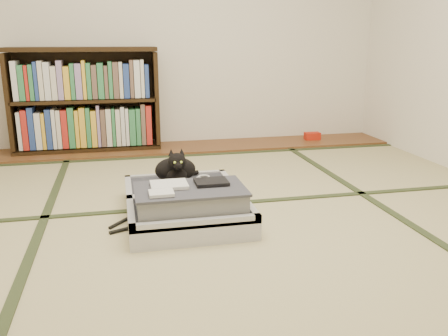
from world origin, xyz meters
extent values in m
plane|color=tan|center=(0.00, 0.00, 0.00)|extent=(4.50, 4.50, 0.00)
cube|color=brown|center=(0.00, 2.00, 0.01)|extent=(4.00, 0.50, 0.02)
cube|color=red|center=(1.33, 2.03, 0.06)|extent=(0.15, 0.10, 0.07)
plane|color=silver|center=(0.00, 2.25, 1.20)|extent=(4.00, 0.00, 4.00)
cube|color=#2D381E|center=(-1.00, 0.00, 0.00)|extent=(0.05, 4.50, 0.01)
cube|color=#2D381E|center=(1.00, 0.00, 0.00)|extent=(0.05, 4.50, 0.01)
cube|color=#2D381E|center=(0.00, 0.40, 0.00)|extent=(4.00, 0.05, 0.01)
cube|color=#2D381E|center=(0.00, 1.70, 0.00)|extent=(4.00, 0.05, 0.01)
cube|color=black|center=(-1.45, 2.07, 0.47)|extent=(0.04, 0.29, 0.82)
cube|color=black|center=(-0.21, 2.07, 0.47)|extent=(0.04, 0.29, 0.82)
cube|color=black|center=(-0.83, 2.07, 0.03)|extent=(1.28, 0.29, 0.04)
cube|color=black|center=(-0.83, 2.07, 0.91)|extent=(1.28, 0.29, 0.04)
cube|color=black|center=(-0.83, 2.07, 0.47)|extent=(1.23, 0.29, 0.03)
cube|color=black|center=(-0.83, 2.21, 0.47)|extent=(1.28, 0.02, 0.82)
cube|color=gray|center=(-0.83, 2.05, 0.25)|extent=(1.15, 0.21, 0.35)
cube|color=gray|center=(-0.83, 2.05, 0.66)|extent=(1.15, 0.21, 0.31)
cube|color=#BCBBC1|center=(-0.20, 0.04, 0.06)|extent=(0.66, 0.44, 0.11)
cube|color=#33333B|center=(-0.20, 0.04, 0.09)|extent=(0.59, 0.37, 0.09)
cube|color=#BCBBC1|center=(-0.20, -0.16, 0.12)|extent=(0.66, 0.04, 0.04)
cube|color=#BCBBC1|center=(-0.20, 0.24, 0.12)|extent=(0.66, 0.04, 0.04)
cube|color=#BCBBC1|center=(-0.52, 0.04, 0.12)|extent=(0.04, 0.44, 0.04)
cube|color=#BCBBC1|center=(0.11, 0.04, 0.12)|extent=(0.04, 0.44, 0.04)
cube|color=#BCBBC1|center=(-0.20, 0.48, 0.06)|extent=(0.66, 0.44, 0.11)
cube|color=#33333B|center=(-0.20, 0.48, 0.09)|extent=(0.59, 0.37, 0.09)
cube|color=#BCBBC1|center=(-0.20, 0.28, 0.12)|extent=(0.66, 0.04, 0.04)
cube|color=#BCBBC1|center=(-0.20, 0.68, 0.12)|extent=(0.66, 0.04, 0.04)
cube|color=#BCBBC1|center=(-0.52, 0.48, 0.12)|extent=(0.04, 0.44, 0.04)
cube|color=#BCBBC1|center=(0.11, 0.48, 0.12)|extent=(0.04, 0.44, 0.04)
cylinder|color=black|center=(-0.20, 0.26, 0.12)|extent=(0.60, 0.02, 0.02)
cube|color=#9C9388|center=(-0.20, 0.04, 0.17)|extent=(0.56, 0.34, 0.11)
cube|color=#3E3E46|center=(-0.20, 0.04, 0.23)|extent=(0.58, 0.36, 0.01)
cube|color=silver|center=(-0.31, 0.08, 0.25)|extent=(0.19, 0.16, 0.02)
cube|color=black|center=(-0.08, 0.08, 0.25)|extent=(0.18, 0.14, 0.02)
cube|color=silver|center=(-0.36, -0.05, 0.25)|extent=(0.12, 0.11, 0.02)
cube|color=white|center=(-0.40, -0.17, 0.06)|extent=(0.05, 0.01, 0.04)
cube|color=white|center=(-0.29, -0.17, 0.05)|extent=(0.04, 0.01, 0.03)
cube|color=orange|center=(0.02, -0.17, 0.06)|extent=(0.04, 0.01, 0.03)
cube|color=#197F33|center=(-0.04, -0.17, 0.08)|extent=(0.04, 0.01, 0.02)
ellipsoid|color=black|center=(-0.22, 0.54, 0.21)|extent=(0.26, 0.17, 0.16)
ellipsoid|color=black|center=(-0.22, 0.46, 0.19)|extent=(0.13, 0.09, 0.09)
ellipsoid|color=black|center=(-0.22, 0.43, 0.28)|extent=(0.11, 0.10, 0.10)
sphere|color=black|center=(-0.22, 0.39, 0.27)|extent=(0.05, 0.05, 0.05)
cone|color=black|center=(-0.25, 0.45, 0.34)|extent=(0.04, 0.05, 0.05)
cone|color=black|center=(-0.19, 0.45, 0.34)|extent=(0.04, 0.05, 0.05)
sphere|color=#A5BF33|center=(-0.24, 0.39, 0.29)|extent=(0.02, 0.02, 0.02)
sphere|color=#A5BF33|center=(-0.20, 0.39, 0.29)|extent=(0.02, 0.02, 0.02)
cylinder|color=black|center=(-0.13, 0.62, 0.15)|extent=(0.16, 0.09, 0.03)
torus|color=white|center=(-0.04, 0.56, 0.13)|extent=(0.09, 0.09, 0.01)
torus|color=white|center=(-0.04, 0.55, 0.14)|extent=(0.08, 0.08, 0.01)
cube|color=black|center=(-0.44, 0.16, 0.01)|extent=(0.40, 0.20, 0.01)
cube|color=black|center=(-0.57, 0.23, 0.01)|extent=(0.15, 0.18, 0.01)
cube|color=black|center=(-0.31, 0.23, 0.01)|extent=(0.21, 0.09, 0.01)
cylinder|color=black|center=(-0.44, 0.31, 0.01)|extent=(0.03, 0.08, 0.01)
camera|label=1|loc=(-0.55, -2.32, 1.00)|focal=38.00mm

